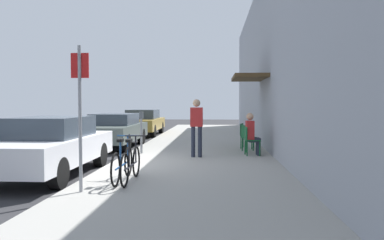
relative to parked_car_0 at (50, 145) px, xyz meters
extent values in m
plane|color=#2D2D30|center=(1.10, 1.24, -0.72)|extent=(60.00, 60.00, 0.00)
cube|color=#9E9B93|center=(3.35, 3.24, -0.66)|extent=(4.50, 32.00, 0.12)
cube|color=#999EA8|center=(5.75, 3.24, 2.51)|extent=(0.30, 32.00, 6.45)
cube|color=#4C381E|center=(5.05, 4.76, 1.88)|extent=(1.10, 2.80, 0.12)
cube|color=silver|center=(0.00, -0.03, -0.11)|extent=(1.80, 4.40, 0.58)
cube|color=#333D47|center=(0.00, 0.12, 0.42)|extent=(1.48, 2.11, 0.48)
cylinder|color=black|center=(0.79, 1.33, -0.40)|extent=(0.22, 0.64, 0.64)
cylinder|color=black|center=(-0.79, 1.33, -0.40)|extent=(0.22, 0.64, 0.64)
cylinder|color=black|center=(0.79, -1.40, -0.40)|extent=(0.22, 0.64, 0.64)
cube|color=#47514C|center=(0.00, 5.65, -0.11)|extent=(1.80, 4.40, 0.57)
cube|color=#333D47|center=(0.00, 5.80, 0.38)|extent=(1.48, 2.11, 0.42)
cylinder|color=black|center=(0.79, 7.02, -0.40)|extent=(0.22, 0.64, 0.64)
cylinder|color=black|center=(-0.79, 7.02, -0.40)|extent=(0.22, 0.64, 0.64)
cylinder|color=black|center=(0.79, 4.29, -0.40)|extent=(0.22, 0.64, 0.64)
cylinder|color=black|center=(-0.79, 4.29, -0.40)|extent=(0.22, 0.64, 0.64)
cube|color=#A58433|center=(0.00, 11.36, -0.12)|extent=(1.80, 4.40, 0.56)
cube|color=#333D47|center=(0.00, 11.51, 0.40)|extent=(1.48, 2.11, 0.48)
cylinder|color=black|center=(0.79, 12.72, -0.40)|extent=(0.22, 0.64, 0.64)
cylinder|color=black|center=(-0.79, 12.72, -0.40)|extent=(0.22, 0.64, 0.64)
cylinder|color=black|center=(0.79, 10.00, -0.40)|extent=(0.22, 0.64, 0.64)
cylinder|color=black|center=(-0.79, 10.00, -0.40)|extent=(0.22, 0.64, 0.64)
cylinder|color=slate|center=(1.55, 3.18, -0.05)|extent=(0.07, 0.07, 1.10)
cube|color=#383D42|center=(1.55, 3.18, 0.61)|extent=(0.12, 0.10, 0.22)
cylinder|color=gray|center=(1.50, -2.09, 0.70)|extent=(0.06, 0.06, 2.60)
cube|color=red|center=(1.50, -2.07, 1.65)|extent=(0.32, 0.02, 0.44)
torus|color=black|center=(2.20, -0.66, -0.27)|extent=(0.04, 0.66, 0.66)
torus|color=black|center=(2.20, -1.71, -0.27)|extent=(0.04, 0.66, 0.66)
cylinder|color=black|center=(2.20, -1.18, -0.27)|extent=(0.04, 1.05, 0.04)
cylinder|color=black|center=(2.20, -1.33, -0.02)|extent=(0.04, 0.04, 0.50)
cube|color=black|center=(2.20, -1.33, 0.25)|extent=(0.10, 0.20, 0.06)
cylinder|color=black|center=(2.20, -0.71, 0.01)|extent=(0.03, 0.03, 0.56)
cylinder|color=black|center=(2.20, -0.71, 0.29)|extent=(0.46, 0.03, 0.03)
torus|color=black|center=(2.02, -0.62, -0.27)|extent=(0.04, 0.66, 0.66)
torus|color=black|center=(2.02, -1.67, -0.27)|extent=(0.04, 0.66, 0.66)
cylinder|color=#1E4C8C|center=(2.02, -1.14, -0.27)|extent=(0.04, 1.05, 0.04)
cylinder|color=#1E4C8C|center=(2.02, -1.29, -0.02)|extent=(0.04, 0.04, 0.50)
cube|color=black|center=(2.02, -1.29, 0.25)|extent=(0.10, 0.20, 0.06)
cylinder|color=#1E4C8C|center=(2.02, -0.67, 0.01)|extent=(0.03, 0.03, 0.56)
cylinder|color=#1E4C8C|center=(2.02, -0.67, 0.29)|extent=(0.46, 0.03, 0.03)
cylinder|color=#14592D|center=(5.19, 3.12, -0.37)|extent=(0.04, 0.04, 0.45)
cylinder|color=#14592D|center=(5.22, 2.75, -0.37)|extent=(0.04, 0.04, 0.45)
cylinder|color=#14592D|center=(4.81, 3.09, -0.37)|extent=(0.04, 0.04, 0.45)
cylinder|color=#14592D|center=(4.84, 2.71, -0.37)|extent=(0.04, 0.04, 0.45)
cube|color=#14592D|center=(5.01, 2.92, -0.13)|extent=(0.48, 0.48, 0.03)
cube|color=#14592D|center=(4.81, 2.90, 0.07)|extent=(0.07, 0.44, 0.40)
cylinder|color=#232838|center=(5.18, 3.03, -0.36)|extent=(0.11, 0.11, 0.47)
cylinder|color=#232838|center=(5.06, 3.02, -0.13)|extent=(0.37, 0.17, 0.14)
cylinder|color=#232838|center=(5.20, 2.83, -0.36)|extent=(0.11, 0.11, 0.47)
cylinder|color=#232838|center=(5.07, 2.82, -0.13)|extent=(0.37, 0.17, 0.14)
cube|color=#B22626|center=(4.93, 2.91, 0.17)|extent=(0.25, 0.38, 0.56)
sphere|color=tan|center=(4.93, 2.91, 0.58)|extent=(0.22, 0.22, 0.22)
cylinder|color=#14592D|center=(5.15, 4.00, -0.37)|extent=(0.04, 0.04, 0.45)
cylinder|color=#14592D|center=(5.25, 3.64, -0.37)|extent=(0.04, 0.04, 0.45)
cylinder|color=#14592D|center=(4.78, 3.91, -0.37)|extent=(0.04, 0.04, 0.45)
cylinder|color=#14592D|center=(4.88, 3.54, -0.37)|extent=(0.04, 0.04, 0.45)
cube|color=#14592D|center=(5.01, 3.77, -0.13)|extent=(0.54, 0.54, 0.03)
cube|color=#14592D|center=(4.82, 3.72, 0.07)|extent=(0.14, 0.43, 0.40)
cylinder|color=#14592D|center=(5.25, 4.86, -0.37)|extent=(0.04, 0.04, 0.45)
cylinder|color=#14592D|center=(5.15, 4.49, -0.37)|extent=(0.04, 0.04, 0.45)
cylinder|color=#14592D|center=(4.88, 4.96, -0.37)|extent=(0.04, 0.04, 0.45)
cylinder|color=#14592D|center=(4.78, 4.60, -0.37)|extent=(0.04, 0.04, 0.45)
cube|color=#14592D|center=(5.01, 4.73, -0.13)|extent=(0.54, 0.54, 0.03)
cube|color=#14592D|center=(4.82, 4.78, 0.07)|extent=(0.15, 0.43, 0.40)
cylinder|color=#232838|center=(3.24, 2.43, -0.15)|extent=(0.12, 0.12, 0.90)
cylinder|color=#232838|center=(3.44, 2.43, -0.15)|extent=(0.12, 0.12, 0.90)
cube|color=#B22626|center=(3.34, 2.43, 0.58)|extent=(0.36, 0.22, 0.56)
sphere|color=tan|center=(3.34, 2.43, 0.99)|extent=(0.22, 0.22, 0.22)
camera|label=1|loc=(3.90, -8.66, 0.99)|focal=35.53mm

